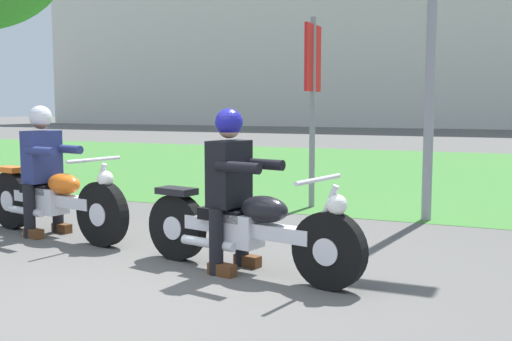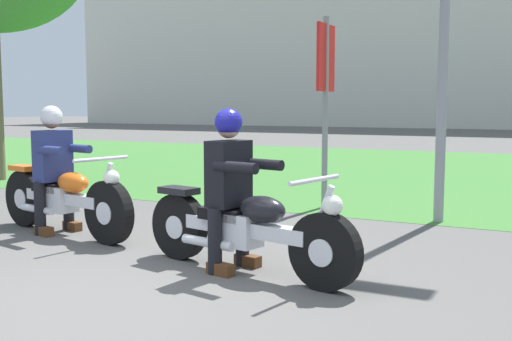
% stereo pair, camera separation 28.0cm
% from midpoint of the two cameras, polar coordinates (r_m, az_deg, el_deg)
% --- Properties ---
extents(ground, '(120.00, 120.00, 0.00)m').
position_cam_midpoint_polar(ground, '(4.72, -10.56, -11.31)').
color(ground, '#565451').
extents(grass_verge, '(60.00, 12.00, 0.01)m').
position_cam_midpoint_polar(grass_verge, '(13.67, 15.09, -0.03)').
color(grass_verge, '#3D7533').
rests_on(grass_verge, ground).
extents(stadium_facade, '(54.85, 8.00, 15.33)m').
position_cam_midpoint_polar(stadium_facade, '(44.29, 16.74, 13.92)').
color(stadium_facade, silver).
rests_on(stadium_facade, ground).
extents(motorcycle_lead, '(2.15, 0.76, 0.86)m').
position_cam_midpoint_polar(motorcycle_lead, '(5.12, 0.60, -5.49)').
color(motorcycle_lead, black).
rests_on(motorcycle_lead, ground).
extents(rider_lead, '(0.61, 0.53, 1.38)m').
position_cam_midpoint_polar(rider_lead, '(5.15, -0.86, -0.60)').
color(rider_lead, black).
rests_on(rider_lead, ground).
extents(motorcycle_follow, '(2.18, 0.75, 0.89)m').
position_cam_midpoint_polar(motorcycle_follow, '(6.92, -16.42, -2.54)').
color(motorcycle_follow, black).
rests_on(motorcycle_follow, ground).
extents(rider_follow, '(0.61, 0.53, 1.41)m').
position_cam_midpoint_polar(rider_follow, '(7.01, -17.30, 1.03)').
color(rider_follow, black).
rests_on(rider_follow, ground).
extents(sign_banner, '(0.08, 0.60, 2.60)m').
position_cam_midpoint_polar(sign_banner, '(8.42, 7.48, 8.19)').
color(sign_banner, gray).
rests_on(sign_banner, ground).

